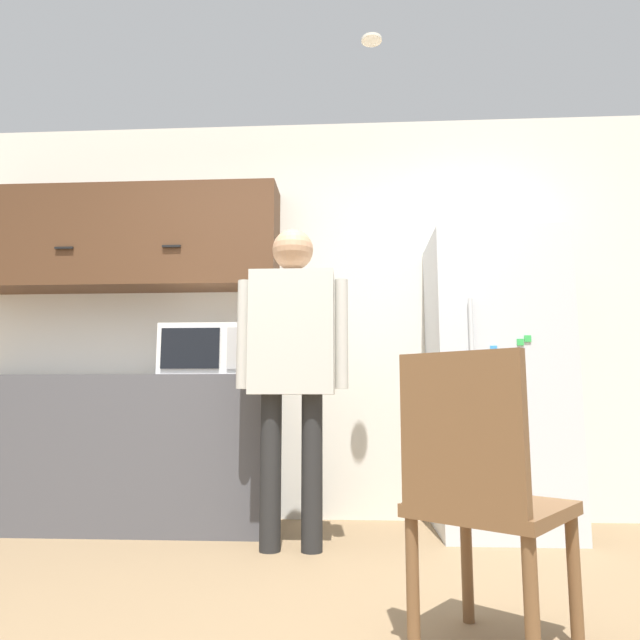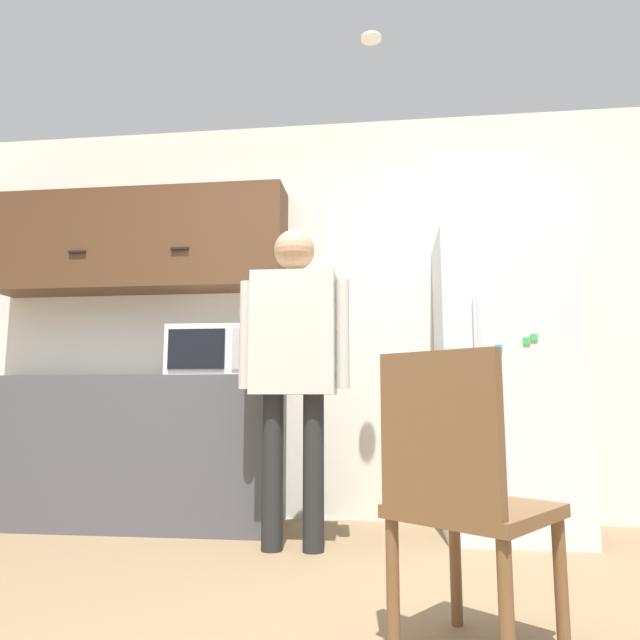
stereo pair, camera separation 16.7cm
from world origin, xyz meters
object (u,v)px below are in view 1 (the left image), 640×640
(person, at_px, (292,349))
(chair, at_px, (479,488))
(refrigerator, at_px, (496,381))
(microwave, at_px, (207,351))

(person, distance_m, chair, 1.49)
(refrigerator, bearing_deg, chair, -105.92)
(person, bearing_deg, refrigerator, 21.01)
(person, xyz_separation_m, chair, (0.70, -1.20, -0.53))
(person, relative_size, refrigerator, 0.97)
(microwave, xyz_separation_m, chair, (1.28, -1.67, -0.57))
(person, relative_size, chair, 1.86)
(refrigerator, height_order, chair, refrigerator)
(microwave, bearing_deg, refrigerator, -0.02)
(microwave, bearing_deg, person, -38.57)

